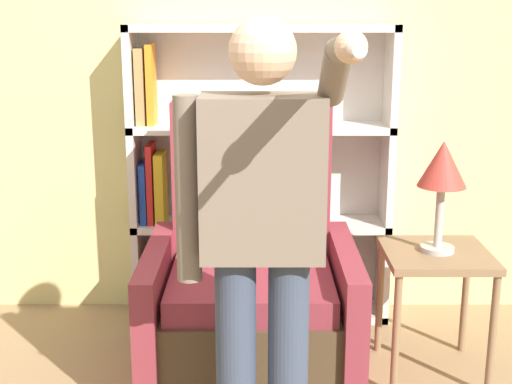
# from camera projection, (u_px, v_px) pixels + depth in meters

# --- Properties ---
(wall_back) EXTENTS (8.00, 0.06, 2.80)m
(wall_back) POSITION_uv_depth(u_px,v_px,m) (236.00, 72.00, 4.01)
(wall_back) COLOR #DBCC84
(wall_back) RESTS_ON ground_plane
(bookcase) EXTENTS (1.45, 0.28, 1.67)m
(bookcase) POSITION_uv_depth(u_px,v_px,m) (244.00, 179.00, 4.01)
(bookcase) COLOR silver
(bookcase) RESTS_ON ground_plane
(armchair) EXTENTS (0.98, 0.88, 1.31)m
(armchair) POSITION_uv_depth(u_px,v_px,m) (251.00, 298.00, 3.42)
(armchair) COLOR #4C3823
(armchair) RESTS_ON ground_plane
(person_standing) EXTENTS (0.58, 0.78, 1.72)m
(person_standing) POSITION_uv_depth(u_px,v_px,m) (262.00, 230.00, 2.50)
(person_standing) COLOR #384256
(person_standing) RESTS_ON ground_plane
(side_table) EXTENTS (0.50, 0.50, 0.63)m
(side_table) POSITION_uv_depth(u_px,v_px,m) (436.00, 271.00, 3.41)
(side_table) COLOR #846647
(side_table) RESTS_ON ground_plane
(table_lamp) EXTENTS (0.23, 0.23, 0.53)m
(table_lamp) POSITION_uv_depth(u_px,v_px,m) (443.00, 170.00, 3.29)
(table_lamp) COLOR #B7B2A8
(table_lamp) RESTS_ON side_table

